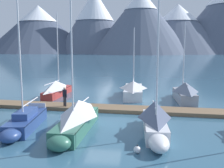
{
  "coord_description": "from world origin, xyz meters",
  "views": [
    {
      "loc": [
        2.5,
        -17.89,
        5.49
      ],
      "look_at": [
        0.0,
        6.0,
        2.0
      ],
      "focal_mm": 41.89,
      "sensor_mm": 36.0,
      "label": 1
    }
  ],
  "objects_px": {
    "sailboat_far_berth": "(133,89)",
    "sailboat_end_of_dock": "(184,92)",
    "person_on_dock": "(65,95)",
    "mooring_buoy_channel_marker": "(137,150)",
    "sailboat_mid_dock_port": "(24,122)",
    "sailboat_mid_dock_starboard": "(77,117)",
    "sailboat_outer_slip": "(155,120)",
    "sailboat_second_berth": "(57,88)"
  },
  "relations": [
    {
      "from": "sailboat_outer_slip",
      "to": "sailboat_mid_dock_starboard",
      "type": "bearing_deg",
      "value": 179.41
    },
    {
      "from": "sailboat_far_berth",
      "to": "sailboat_end_of_dock",
      "type": "distance_m",
      "value": 5.41
    },
    {
      "from": "person_on_dock",
      "to": "sailboat_second_berth",
      "type": "bearing_deg",
      "value": 113.14
    },
    {
      "from": "person_on_dock",
      "to": "mooring_buoy_channel_marker",
      "type": "xyz_separation_m",
      "value": [
        6.37,
        -8.81,
        -1.07
      ]
    },
    {
      "from": "sailboat_mid_dock_port",
      "to": "sailboat_mid_dock_starboard",
      "type": "bearing_deg",
      "value": 2.19
    },
    {
      "from": "sailboat_far_berth",
      "to": "sailboat_outer_slip",
      "type": "height_order",
      "value": "sailboat_outer_slip"
    },
    {
      "from": "sailboat_mid_dock_port",
      "to": "person_on_dock",
      "type": "bearing_deg",
      "value": 79.14
    },
    {
      "from": "sailboat_outer_slip",
      "to": "sailboat_end_of_dock",
      "type": "distance_m",
      "value": 11.05
    },
    {
      "from": "sailboat_mid_dock_starboard",
      "to": "person_on_dock",
      "type": "xyz_separation_m",
      "value": [
        -2.42,
        5.61,
        0.32
      ]
    },
    {
      "from": "sailboat_mid_dock_starboard",
      "to": "sailboat_end_of_dock",
      "type": "bearing_deg",
      "value": 50.8
    },
    {
      "from": "sailboat_mid_dock_starboard",
      "to": "sailboat_far_berth",
      "type": "xyz_separation_m",
      "value": [
        3.38,
        12.16,
        -0.08
      ]
    },
    {
      "from": "sailboat_mid_dock_port",
      "to": "sailboat_mid_dock_starboard",
      "type": "xyz_separation_m",
      "value": [
        3.52,
        0.13,
        0.4
      ]
    },
    {
      "from": "sailboat_mid_dock_port",
      "to": "sailboat_mid_dock_starboard",
      "type": "distance_m",
      "value": 3.55
    },
    {
      "from": "sailboat_mid_dock_starboard",
      "to": "sailboat_far_berth",
      "type": "distance_m",
      "value": 12.63
    },
    {
      "from": "sailboat_mid_dock_starboard",
      "to": "mooring_buoy_channel_marker",
      "type": "distance_m",
      "value": 5.14
    },
    {
      "from": "sailboat_second_berth",
      "to": "sailboat_mid_dock_starboard",
      "type": "height_order",
      "value": "sailboat_second_berth"
    },
    {
      "from": "sailboat_mid_dock_starboard",
      "to": "sailboat_end_of_dock",
      "type": "xyz_separation_m",
      "value": [
        8.51,
        10.43,
        -0.01
      ]
    },
    {
      "from": "sailboat_outer_slip",
      "to": "person_on_dock",
      "type": "height_order",
      "value": "sailboat_outer_slip"
    },
    {
      "from": "sailboat_outer_slip",
      "to": "sailboat_end_of_dock",
      "type": "bearing_deg",
      "value": 71.62
    },
    {
      "from": "sailboat_second_berth",
      "to": "sailboat_end_of_dock",
      "type": "distance_m",
      "value": 13.61
    },
    {
      "from": "sailboat_mid_dock_port",
      "to": "sailboat_outer_slip",
      "type": "bearing_deg",
      "value": 0.56
    },
    {
      "from": "mooring_buoy_channel_marker",
      "to": "sailboat_end_of_dock",
      "type": "bearing_deg",
      "value": 71.51
    },
    {
      "from": "sailboat_far_berth",
      "to": "sailboat_outer_slip",
      "type": "distance_m",
      "value": 12.33
    },
    {
      "from": "person_on_dock",
      "to": "sailboat_outer_slip",
      "type": "bearing_deg",
      "value": -37.26
    },
    {
      "from": "sailboat_second_berth",
      "to": "sailboat_end_of_dock",
      "type": "relative_size",
      "value": 1.16
    },
    {
      "from": "person_on_dock",
      "to": "sailboat_mid_dock_port",
      "type": "bearing_deg",
      "value": -100.86
    },
    {
      "from": "sailboat_end_of_dock",
      "to": "sailboat_mid_dock_starboard",
      "type": "bearing_deg",
      "value": -129.2
    },
    {
      "from": "sailboat_second_berth",
      "to": "mooring_buoy_channel_marker",
      "type": "distance_m",
      "value": 17.46
    },
    {
      "from": "sailboat_end_of_dock",
      "to": "person_on_dock",
      "type": "relative_size",
      "value": 4.64
    },
    {
      "from": "sailboat_second_berth",
      "to": "sailboat_mid_dock_port",
      "type": "height_order",
      "value": "sailboat_second_berth"
    },
    {
      "from": "sailboat_second_berth",
      "to": "person_on_dock",
      "type": "height_order",
      "value": "sailboat_second_berth"
    },
    {
      "from": "sailboat_mid_dock_port",
      "to": "person_on_dock",
      "type": "height_order",
      "value": "sailboat_mid_dock_port"
    },
    {
      "from": "sailboat_outer_slip",
      "to": "mooring_buoy_channel_marker",
      "type": "relative_size",
      "value": 18.71
    },
    {
      "from": "mooring_buoy_channel_marker",
      "to": "person_on_dock",
      "type": "bearing_deg",
      "value": 125.86
    },
    {
      "from": "person_on_dock",
      "to": "mooring_buoy_channel_marker",
      "type": "height_order",
      "value": "person_on_dock"
    },
    {
      "from": "sailboat_second_berth",
      "to": "person_on_dock",
      "type": "relative_size",
      "value": 5.39
    },
    {
      "from": "sailboat_mid_dock_port",
      "to": "mooring_buoy_channel_marker",
      "type": "relative_size",
      "value": 19.02
    },
    {
      "from": "mooring_buoy_channel_marker",
      "to": "sailboat_far_berth",
      "type": "bearing_deg",
      "value": 92.11
    },
    {
      "from": "sailboat_second_berth",
      "to": "sailboat_far_berth",
      "type": "distance_m",
      "value": 8.44
    },
    {
      "from": "person_on_dock",
      "to": "mooring_buoy_channel_marker",
      "type": "distance_m",
      "value": 10.92
    },
    {
      "from": "sailboat_mid_dock_starboard",
      "to": "sailboat_end_of_dock",
      "type": "relative_size",
      "value": 1.12
    },
    {
      "from": "sailboat_outer_slip",
      "to": "sailboat_mid_dock_port",
      "type": "bearing_deg",
      "value": -179.44
    }
  ]
}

